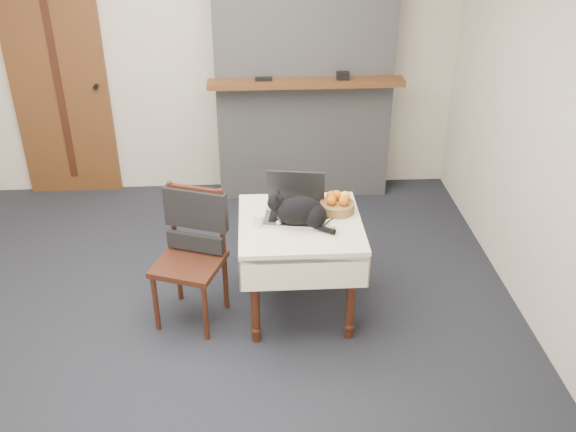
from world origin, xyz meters
The scene contains 12 objects.
ground centered at (0.00, 0.00, 0.00)m, with size 4.50×4.50×0.00m, color black.
room_shell centered at (0.00, 0.46, 1.76)m, with size 4.52×4.01×2.61m.
door centered at (-1.20, 1.97, 1.00)m, with size 0.82×0.10×2.00m.
chimney centered at (0.90, 1.85, 1.30)m, with size 1.62×0.48×2.60m.
side_table centered at (0.74, 0.03, 0.59)m, with size 0.78×0.78×0.70m.
laptop centered at (0.71, 0.13, 0.77)m, with size 0.41×0.37×0.28m.
cat centered at (0.74, -0.01, 0.79)m, with size 0.43×0.28×0.22m.
cream_jar centered at (0.47, 0.00, 0.74)m, with size 0.07×0.07×0.08m, color silver.
pill_bottle centered at (0.92, -0.13, 0.73)m, with size 0.03×0.03×0.07m.
fruit_basket centered at (0.99, 0.16, 0.75)m, with size 0.22×0.22×0.13m.
desk_clutter centered at (0.93, 0.08, 0.70)m, with size 0.13×0.02×0.01m, color black.
chair centered at (0.05, 0.08, 0.58)m, with size 0.52×0.52×0.91m.
Camera 1 is at (0.45, -3.48, 2.73)m, focal length 40.00 mm.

